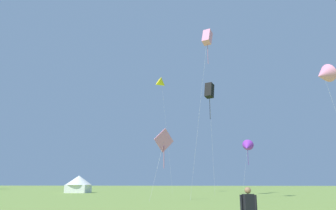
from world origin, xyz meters
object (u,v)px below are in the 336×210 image
Objects in this scene: kite_pink_delta at (323,75)px; kite_pink_box at (207,38)px; kite_purple_delta at (247,147)px; kite_yellow_delta at (162,83)px; kite_pink_diamond at (164,141)px; festival_tent_right at (79,183)px; kite_black_box at (209,91)px.

kite_pink_box reaches higher than kite_pink_delta.
kite_yellow_delta is (-16.35, 1.70, 13.41)m from kite_purple_delta.
kite_purple_delta reaches higher than kite_pink_diamond.
kite_pink_diamond is at bearing -52.44° from festival_tent_right.
kite_pink_diamond reaches higher than festival_tent_right.
kite_pink_box is (5.30, 2.23, 13.54)m from kite_pink_diamond.
kite_pink_delta is 18.45m from kite_black_box.
kite_black_box is (-12.59, 13.27, 2.38)m from kite_pink_delta.
kite_black_box is 30.79m from festival_tent_right.
festival_tent_right is at bearing 147.52° from kite_pink_delta.
kite_black_box is at bearing 133.50° from kite_pink_delta.
kite_yellow_delta is 25.69m from kite_pink_box.
kite_pink_box is at bearing 174.40° from kite_pink_delta.
kite_black_box is 0.84× the size of kite_pink_box.
kite_pink_box is at bearing 22.79° from kite_pink_diamond.
kite_purple_delta is 32.73m from festival_tent_right.
kite_pink_diamond is at bearing -157.21° from kite_pink_box.
kite_pink_delta is 1.57× the size of kite_purple_delta.
kite_purple_delta is 1.24× the size of kite_pink_diamond.
kite_black_box is (5.84, 14.21, 9.98)m from kite_pink_diamond.
kite_pink_delta is at bearing 2.92° from kite_pink_diamond.
kite_purple_delta is 14.93m from kite_black_box.
kite_purple_delta is at bearing 62.26° from kite_pink_diamond.
kite_black_box is at bearing 87.41° from kite_pink_box.
kite_black_box is at bearing 67.65° from kite_pink_diamond.
kite_pink_box is at bearing -42.82° from festival_tent_right.
kite_pink_diamond is 30.70m from kite_yellow_delta.
kite_pink_box is at bearing -70.17° from kite_yellow_delta.
kite_purple_delta is 0.42× the size of kite_yellow_delta.
festival_tent_right is (-37.54, 23.89, -12.22)m from kite_pink_delta.
kite_yellow_delta is 25.50m from festival_tent_right.
kite_yellow_delta is at bearing 127.31° from kite_black_box.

